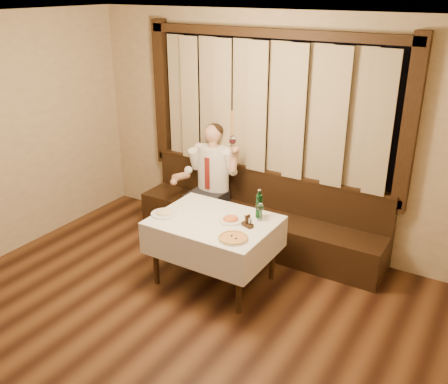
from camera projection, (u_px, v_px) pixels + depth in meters
The scene contains 10 objects.
room at pixel (169, 175), 4.41m from camera, with size 5.01×6.01×2.81m.
banquette at pixel (258, 221), 6.25m from camera, with size 3.20×0.61×0.94m.
dining_table at pixel (214, 228), 5.31m from camera, with size 1.27×0.97×0.76m.
pizza at pixel (233, 238), 4.86m from camera, with size 0.31×0.31×0.03m.
pasta_red at pixel (231, 217), 5.23m from camera, with size 0.27×0.27×0.09m.
pasta_cream at pixel (164, 211), 5.37m from camera, with size 0.28×0.28×0.10m.
green_bottle at pixel (259, 206), 5.26m from camera, with size 0.07×0.07×0.32m.
table_wine_glass at pixel (260, 208), 5.20m from camera, with size 0.07×0.07×0.20m.
cruet_caddy at pixel (248, 223), 5.10m from camera, with size 0.13×0.09×0.13m.
seated_man at pixel (210, 174), 6.28m from camera, with size 0.82×0.61×1.47m.
Camera 1 is at (2.56, -2.30, 3.06)m, focal length 40.00 mm.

